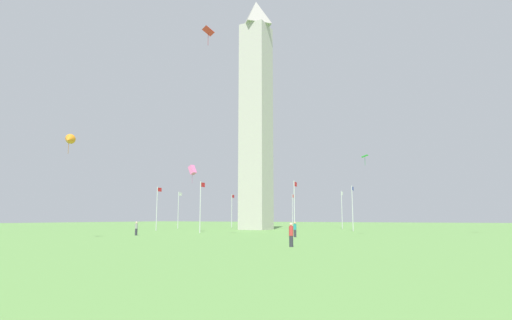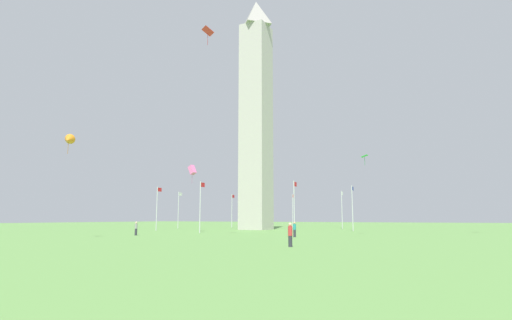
# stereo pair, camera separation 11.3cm
# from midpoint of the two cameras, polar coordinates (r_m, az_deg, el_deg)

# --- Properties ---
(ground_plane) EXTENTS (260.00, 260.00, 0.00)m
(ground_plane) POSITION_cam_midpoint_polar(r_m,az_deg,el_deg) (73.58, 0.04, -9.72)
(ground_plane) COLOR #609347
(obelisk_monument) EXTENTS (4.78, 4.78, 43.45)m
(obelisk_monument) POSITION_cam_midpoint_polar(r_m,az_deg,el_deg) (76.12, 0.04, 6.86)
(obelisk_monument) COLOR #B7B2A8
(obelisk_monument) RESTS_ON ground
(flagpole_n) EXTENTS (1.12, 0.14, 7.26)m
(flagpole_n) POSITION_cam_midpoint_polar(r_m,az_deg,el_deg) (89.44, 5.18, -6.83)
(flagpole_n) COLOR silver
(flagpole_n) RESTS_ON ground
(flagpole_ne) EXTENTS (1.12, 0.14, 7.26)m
(flagpole_ne) POSITION_cam_midpoint_polar(r_m,az_deg,el_deg) (90.32, -3.34, -6.86)
(flagpole_ne) COLOR silver
(flagpole_ne) RESTS_ON ground
(flagpole_e) EXTENTS (1.12, 0.14, 7.26)m
(flagpole_e) POSITION_cam_midpoint_polar(r_m,az_deg,el_deg) (83.00, -10.74, -6.63)
(flagpole_e) COLOR silver
(flagpole_e) RESTS_ON ground
(flagpole_se) EXTENTS (1.12, 0.14, 7.26)m
(flagpole_se) POSITION_cam_midpoint_polar(r_m,az_deg,el_deg) (70.28, -13.62, -6.30)
(flagpole_se) COLOR silver
(flagpole_se) RESTS_ON ground
(flagpole_s) EXTENTS (1.12, 0.14, 7.26)m
(flagpole_s) POSITION_cam_midpoint_polar(r_m,az_deg,el_deg) (58.72, -7.73, -6.15)
(flagpole_s) COLOR silver
(flagpole_s) RESTS_ON ground
(flagpole_sw) EXTENTS (1.12, 0.14, 7.26)m
(flagpole_sw) POSITION_cam_midpoint_polar(r_m,az_deg,el_deg) (57.36, 5.43, -6.14)
(flagpole_sw) COLOR silver
(flagpole_sw) RESTS_ON ground
(flagpole_w) EXTENTS (1.12, 0.14, 7.26)m
(flagpole_w) POSITION_cam_midpoint_polar(r_m,az_deg,el_deg) (67.51, 13.38, -6.25)
(flagpole_w) COLOR silver
(flagpole_w) RESTS_ON ground
(flagpole_nw) EXTENTS (1.12, 0.14, 7.26)m
(flagpole_nw) POSITION_cam_midpoint_polar(r_m,az_deg,el_deg) (80.67, 11.97, -6.55)
(flagpole_nw) COLOR silver
(flagpole_nw) RESTS_ON ground
(person_teal_shirt) EXTENTS (0.32, 0.32, 1.66)m
(person_teal_shirt) POSITION_cam_midpoint_polar(r_m,az_deg,el_deg) (45.42, 5.49, -9.66)
(person_teal_shirt) COLOR #2D2D38
(person_teal_shirt) RESTS_ON ground
(person_red_shirt) EXTENTS (0.32, 0.32, 1.74)m
(person_red_shirt) POSITION_cam_midpoint_polar(r_m,az_deg,el_deg) (30.34, 4.92, -10.39)
(person_red_shirt) COLOR #2D2D38
(person_red_shirt) RESTS_ON ground
(person_gray_shirt) EXTENTS (0.32, 0.32, 1.64)m
(person_gray_shirt) POSITION_cam_midpoint_polar(r_m,az_deg,el_deg) (51.88, -16.37, -9.18)
(person_gray_shirt) COLOR #2D2D38
(person_gray_shirt) RESTS_ON ground
(kite_pink_box) EXTENTS (0.91, 1.33, 2.78)m
(kite_pink_box) POSITION_cam_midpoint_polar(r_m,az_deg,el_deg) (61.54, -8.86, -1.38)
(kite_pink_box) COLOR pink
(kite_orange_delta) EXTENTS (1.59, 1.54, 2.08)m
(kite_orange_delta) POSITION_cam_midpoint_polar(r_m,az_deg,el_deg) (45.38, -24.68, 2.59)
(kite_orange_delta) COLOR orange
(kite_red_diamond) EXTENTS (1.55, 1.59, 2.00)m
(kite_red_diamond) POSITION_cam_midpoint_polar(r_m,az_deg,el_deg) (48.17, -6.68, 17.42)
(kite_red_diamond) COLOR red
(kite_green_diamond) EXTENTS (0.83, 0.80, 1.29)m
(kite_green_diamond) POSITION_cam_midpoint_polar(r_m,az_deg,el_deg) (52.17, 15.00, 0.48)
(kite_green_diamond) COLOR green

